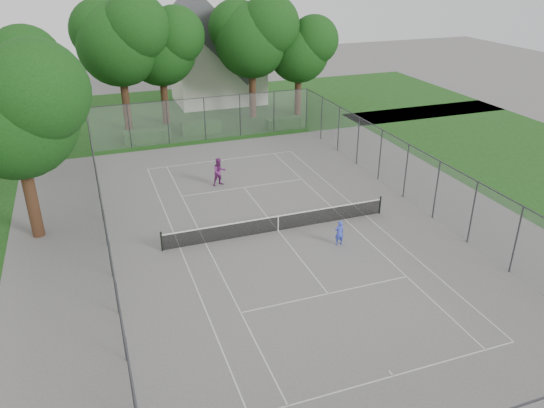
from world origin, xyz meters
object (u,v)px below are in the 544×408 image
object	(u,v)px
tennis_net	(278,223)
house	(217,59)
girl_player	(339,233)
woman_player	(219,172)

from	to	relation	value
tennis_net	house	size ratio (longest dim) A/B	1.20
house	tennis_net	bearing A→B (deg)	-98.40
girl_player	woman_player	world-z (taller)	woman_player
girl_player	woman_player	bearing A→B (deg)	-69.08
tennis_net	woman_player	bearing A→B (deg)	100.54
tennis_net	house	world-z (taller)	house
tennis_net	girl_player	bearing A→B (deg)	-45.21
house	girl_player	xyz separation A→B (m)	(-1.80, -31.43, -3.61)
house	girl_player	distance (m)	31.69
tennis_net	girl_player	size ratio (longest dim) A/B	9.31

